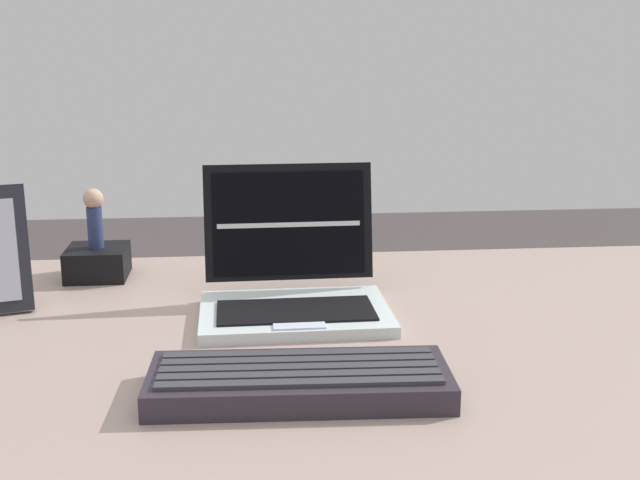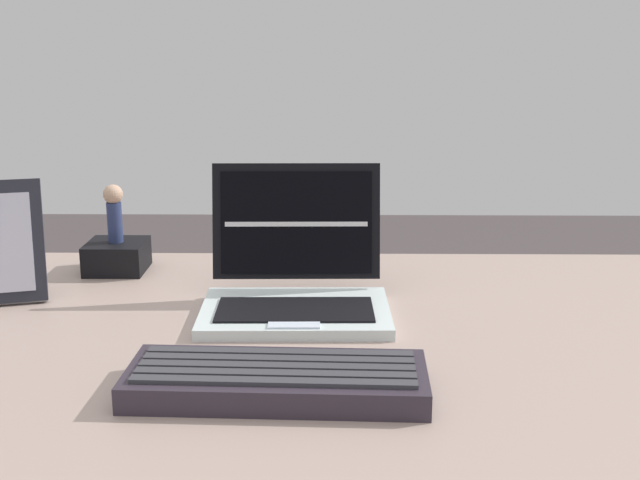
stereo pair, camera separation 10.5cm
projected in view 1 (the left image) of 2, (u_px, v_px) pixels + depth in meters
name	position (u px, v px, depth m)	size (l,w,h in m)	color
desk	(375.00, 398.00, 1.05)	(1.54, 0.76, 0.74)	tan
laptop_front	(293.00, 285.00, 1.10)	(0.25, 0.21, 0.19)	silver
external_keyboard	(299.00, 381.00, 0.85)	(0.32, 0.13, 0.03)	#2D2630
figurine_stand	(98.00, 262.00, 1.25)	(0.09, 0.09, 0.05)	black
figurine	(94.00, 215.00, 1.24)	(0.03, 0.03, 0.09)	navy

